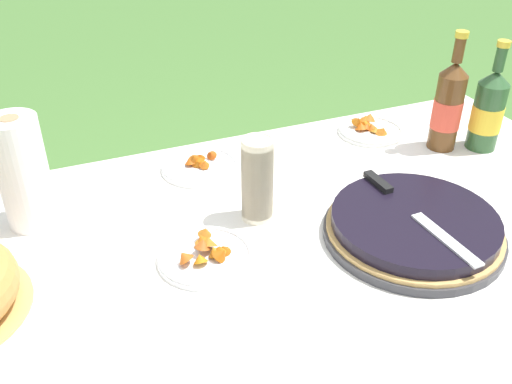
% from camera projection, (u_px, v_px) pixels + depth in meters
% --- Properties ---
extents(garden_table, '(1.87, 1.16, 0.76)m').
position_uv_depth(garden_table, '(282.00, 289.00, 1.21)').
color(garden_table, brown).
rests_on(garden_table, ground_plane).
extents(tablecloth, '(1.88, 1.17, 0.10)m').
position_uv_depth(tablecloth, '(282.00, 271.00, 1.18)').
color(tablecloth, white).
rests_on(tablecloth, garden_table).
extents(berry_tart, '(0.39, 0.39, 0.06)m').
position_uv_depth(berry_tart, '(414.00, 227.00, 1.24)').
color(berry_tart, '#38383D').
rests_on(berry_tart, tablecloth).
extents(serving_knife, '(0.04, 0.38, 0.01)m').
position_uv_depth(serving_knife, '(408.00, 207.00, 1.24)').
color(serving_knife, silver).
rests_on(serving_knife, berry_tart).
extents(cup_stack, '(0.07, 0.07, 0.20)m').
position_uv_depth(cup_stack, '(257.00, 180.00, 1.26)').
color(cup_stack, beige).
rests_on(cup_stack, tablecloth).
extents(cider_bottle_green, '(0.08, 0.08, 0.31)m').
position_uv_depth(cider_bottle_green, '(488.00, 111.00, 1.55)').
color(cider_bottle_green, '#2D562D').
rests_on(cider_bottle_green, tablecloth).
extents(cider_bottle_amber, '(0.08, 0.08, 0.33)m').
position_uv_depth(cider_bottle_amber, '(448.00, 106.00, 1.54)').
color(cider_bottle_amber, brown).
rests_on(cider_bottle_amber, tablecloth).
extents(snack_plate_left, '(0.20, 0.20, 0.05)m').
position_uv_depth(snack_plate_left, '(206.00, 254.00, 1.18)').
color(snack_plate_left, white).
rests_on(snack_plate_left, tablecloth).
extents(snack_plate_right, '(0.20, 0.20, 0.05)m').
position_uv_depth(snack_plate_right, '(200.00, 165.00, 1.50)').
color(snack_plate_right, white).
rests_on(snack_plate_right, tablecloth).
extents(snack_plate_far, '(0.19, 0.19, 0.05)m').
position_uv_depth(snack_plate_far, '(370.00, 129.00, 1.68)').
color(snack_plate_far, white).
rests_on(snack_plate_far, tablecloth).
extents(paper_towel_roll, '(0.11, 0.11, 0.26)m').
position_uv_depth(paper_towel_roll, '(23.00, 173.00, 1.23)').
color(paper_towel_roll, white).
rests_on(paper_towel_roll, tablecloth).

